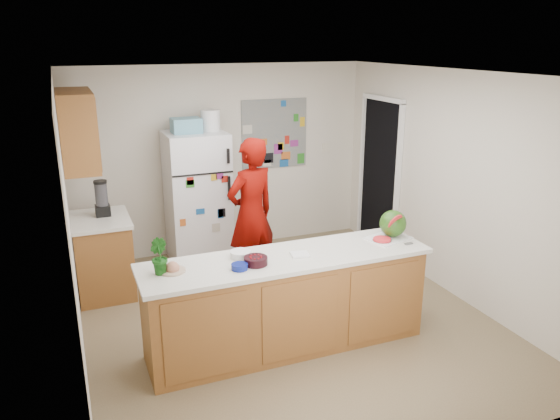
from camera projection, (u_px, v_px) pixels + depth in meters
name	position (u px, v px, depth m)	size (l,w,h in m)	color
floor	(286.00, 319.00, 5.73)	(4.00, 4.50, 0.02)	brown
wall_back	(222.00, 159.00, 7.36)	(4.00, 0.02, 2.50)	beige
wall_left	(69.00, 230.00, 4.64)	(0.02, 4.50, 2.50)	beige
wall_right	(453.00, 185.00, 6.07)	(0.02, 4.50, 2.50)	beige
ceiling	(287.00, 72.00, 4.98)	(4.00, 4.50, 0.02)	white
doorway	(380.00, 176.00, 7.41)	(0.03, 0.85, 2.04)	black
peninsula_base	(287.00, 304.00, 5.09)	(2.60, 0.62, 0.88)	brown
peninsula_top	(287.00, 258.00, 4.95)	(2.68, 0.70, 0.04)	silver
side_counter_base	(103.00, 257.00, 6.19)	(0.60, 0.80, 0.86)	brown
side_counter_top	(100.00, 220.00, 6.06)	(0.64, 0.84, 0.04)	silver
upper_cabinets	(77.00, 130.00, 5.66)	(0.35, 1.00, 0.80)	brown
refrigerator	(198.00, 198.00, 6.98)	(0.75, 0.70, 1.70)	silver
fridge_top_bin	(186.00, 125.00, 6.66)	(0.35, 0.28, 0.18)	#5999B2
photo_collage	(274.00, 134.00, 7.51)	(0.95, 0.01, 0.95)	slate
person	(251.00, 214.00, 6.23)	(0.65, 0.42, 1.77)	#680702
blender_appliance	(102.00, 199.00, 6.09)	(0.14, 0.14, 0.38)	black
cutting_board	(388.00, 238.00, 5.37)	(0.41, 0.30, 0.01)	white
watermelon	(393.00, 223.00, 5.37)	(0.26, 0.26, 0.26)	#2A5D13
watermelon_slice	(382.00, 239.00, 5.29)	(0.17, 0.17, 0.02)	red
cherry_bowl	(256.00, 261.00, 4.75)	(0.21, 0.21, 0.07)	black
white_bowl	(241.00, 254.00, 4.91)	(0.19, 0.19, 0.06)	silver
cobalt_bowl	(240.00, 267.00, 4.65)	(0.14, 0.14, 0.05)	navy
plate	(173.00, 271.00, 4.61)	(0.22, 0.22, 0.02)	#B4A78A
paper_towel	(300.00, 254.00, 4.96)	(0.16, 0.14, 0.02)	white
keys	(409.00, 244.00, 5.23)	(0.08, 0.04, 0.01)	slate
potted_plant	(158.00, 257.00, 4.53)	(0.17, 0.13, 0.30)	#143D0F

